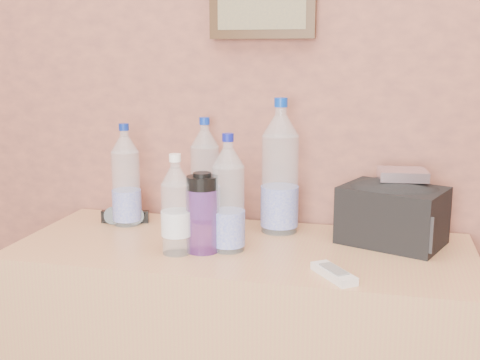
# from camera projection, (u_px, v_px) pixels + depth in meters

# --- Properties ---
(pet_large_a) EXTENTS (0.08, 0.08, 0.30)m
(pet_large_a) POSITION_uv_depth(u_px,v_px,m) (126.00, 180.00, 1.75)
(pet_large_a) COLOR silver
(pet_large_a) RESTS_ON dresser
(pet_large_b) EXTENTS (0.10, 0.10, 0.38)m
(pet_large_b) POSITION_uv_depth(u_px,v_px,m) (280.00, 174.00, 1.67)
(pet_large_b) COLOR #C5E5FF
(pet_large_b) RESTS_ON dresser
(pet_large_c) EXTENTS (0.08, 0.08, 0.31)m
(pet_large_c) POSITION_uv_depth(u_px,v_px,m) (205.00, 176.00, 1.77)
(pet_large_c) COLOR white
(pet_large_c) RESTS_ON dresser
(pet_large_d) EXTENTS (0.08, 0.08, 0.30)m
(pet_large_d) POSITION_uv_depth(u_px,v_px,m) (228.00, 199.00, 1.51)
(pet_large_d) COLOR white
(pet_large_d) RESTS_ON dresser
(pet_small) EXTENTS (0.07, 0.07, 0.25)m
(pet_small) POSITION_uv_depth(u_px,v_px,m) (176.00, 210.00, 1.49)
(pet_small) COLOR silver
(pet_small) RESTS_ON dresser
(nalgene_bottle) EXTENTS (0.08, 0.08, 0.20)m
(nalgene_bottle) POSITION_uv_depth(u_px,v_px,m) (203.00, 213.00, 1.51)
(nalgene_bottle) COLOR #622C81
(nalgene_bottle) RESTS_ON dresser
(sunglasses) EXTENTS (0.15, 0.08, 0.04)m
(sunglasses) POSITION_uv_depth(u_px,v_px,m) (125.00, 217.00, 1.78)
(sunglasses) COLOR black
(sunglasses) RESTS_ON dresser
(ac_remote) EXTENTS (0.12, 0.13, 0.02)m
(ac_remote) POSITION_uv_depth(u_px,v_px,m) (334.00, 274.00, 1.35)
(ac_remote) COLOR white
(ac_remote) RESTS_ON dresser
(toiletry_bag) EXTENTS (0.30, 0.26, 0.17)m
(toiletry_bag) POSITION_uv_depth(u_px,v_px,m) (393.00, 212.00, 1.58)
(toiletry_bag) COLOR black
(toiletry_bag) RESTS_ON dresser
(foil_packet) EXTENTS (0.13, 0.12, 0.03)m
(foil_packet) POSITION_uv_depth(u_px,v_px,m) (402.00, 174.00, 1.56)
(foil_packet) COLOR silver
(foil_packet) RESTS_ON toiletry_bag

